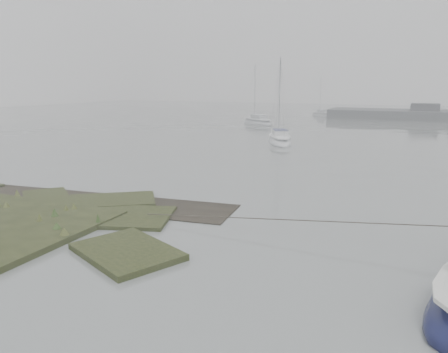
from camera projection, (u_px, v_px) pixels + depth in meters
ground at (313, 142)px, 41.85m from camera, size 160.00×160.00×0.00m
sailboat_white at (280, 140)px, 40.61m from camera, size 4.24×6.24×8.42m
sailboat_far_a at (258, 122)px, 59.12m from camera, size 6.11×5.17×8.59m
sailboat_far_c at (322, 115)px, 73.55m from camera, size 4.89×4.44×7.04m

